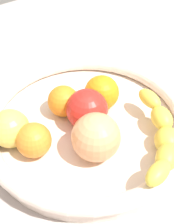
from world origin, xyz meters
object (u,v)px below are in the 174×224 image
at_px(orange_front, 35,142).
at_px(apple_yellow, 10,128).
at_px(fruit_bowl, 87,123).
at_px(peach_blush, 96,137).
at_px(orange_mid_right, 63,101).
at_px(orange_mid_left, 102,93).
at_px(tomato_red, 87,108).
at_px(banana_draped_left, 162,136).

bearing_deg(orange_front, apple_yellow, -67.37).
height_order(fruit_bowl, apple_yellow, apple_yellow).
distance_m(apple_yellow, peach_blush, 0.14).
bearing_deg(orange_front, orange_mid_right, -148.74).
relative_size(fruit_bowl, peach_blush, 4.72).
height_order(orange_mid_right, peach_blush, peach_blush).
xyz_separation_m(orange_front, orange_mid_left, (-0.15, -0.03, 0.00)).
xyz_separation_m(orange_front, orange_mid_right, (-0.09, -0.05, 0.00)).
relative_size(orange_front, tomato_red, 0.79).
bearing_deg(tomato_red, banana_draped_left, 116.81).
xyz_separation_m(fruit_bowl, orange_mid_right, (0.02, -0.05, 0.03)).
relative_size(orange_mid_right, tomato_red, 0.79).
distance_m(orange_mid_right, tomato_red, 0.05).
bearing_deg(orange_mid_right, banana_draped_left, 115.38).
bearing_deg(tomato_red, orange_mid_left, -157.33).
bearing_deg(orange_mid_left, tomato_red, 22.67).
distance_m(orange_mid_right, apple_yellow, 0.11).
bearing_deg(apple_yellow, orange_front, 112.63).
xyz_separation_m(orange_mid_right, tomato_red, (-0.02, 0.05, 0.01)).
relative_size(orange_front, orange_mid_right, 1.00).
bearing_deg(orange_front, orange_mid_left, -169.97).
relative_size(fruit_bowl, tomato_red, 5.08).
bearing_deg(orange_mid_left, banana_draped_left, 94.80).
distance_m(orange_front, orange_mid_left, 0.16).
bearing_deg(banana_draped_left, orange_mid_left, -85.20).
xyz_separation_m(orange_mid_left, orange_mid_right, (0.07, -0.03, -0.00)).
xyz_separation_m(apple_yellow, tomato_red, (-0.13, 0.04, 0.00)).
distance_m(fruit_bowl, orange_front, 0.11).
height_order(banana_draped_left, orange_front, orange_front).
relative_size(banana_draped_left, tomato_red, 2.25).
xyz_separation_m(orange_front, peach_blush, (-0.08, 0.06, 0.01)).
distance_m(fruit_bowl, orange_mid_right, 0.06).
height_order(banana_draped_left, orange_mid_left, orange_mid_left).
bearing_deg(apple_yellow, tomato_red, 162.89).
bearing_deg(banana_draped_left, orange_front, -33.80).
distance_m(banana_draped_left, peach_blush, 0.11).
xyz_separation_m(orange_mid_left, apple_yellow, (0.17, -0.02, -0.00)).
height_order(orange_front, tomato_red, tomato_red).
relative_size(fruit_bowl, orange_mid_left, 5.67).
bearing_deg(peach_blush, apple_yellow, -46.96).
bearing_deg(fruit_bowl, banana_draped_left, 118.36).
bearing_deg(orange_mid_right, apple_yellow, 4.09).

